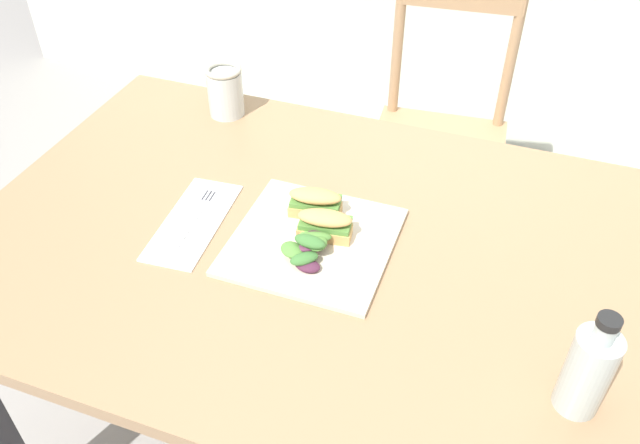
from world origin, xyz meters
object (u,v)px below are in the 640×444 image
object	(u,v)px
bottle_cold_brew	(586,375)
mason_jar_iced_tea	(225,93)
plate_lunch	(313,241)
sandwich_half_front	(325,224)
sandwich_half_back	(315,202)
dining_table	(313,283)
chair_wooden_far	(439,140)
fork_on_napkin	(197,215)

from	to	relation	value
bottle_cold_brew	mason_jar_iced_tea	xyz separation A→B (m)	(-0.84, 0.56, -0.01)
plate_lunch	sandwich_half_front	distance (m)	0.04
sandwich_half_back	bottle_cold_brew	xyz separation A→B (m)	(0.50, -0.27, 0.03)
dining_table	bottle_cold_brew	bearing A→B (deg)	-22.84
chair_wooden_far	mason_jar_iced_tea	xyz separation A→B (m)	(-0.44, -0.51, 0.35)
plate_lunch	sandwich_half_back	xyz separation A→B (m)	(-0.02, 0.07, 0.03)
fork_on_napkin	sandwich_half_front	bearing A→B (deg)	5.11
dining_table	sandwich_half_back	size ratio (longest dim) A/B	12.27
fork_on_napkin	dining_table	bearing A→B (deg)	3.83
sandwich_half_back	mason_jar_iced_tea	bearing A→B (deg)	138.75
chair_wooden_far	fork_on_napkin	distance (m)	0.99
fork_on_napkin	mason_jar_iced_tea	size ratio (longest dim) A/B	1.54
bottle_cold_brew	sandwich_half_back	bearing A→B (deg)	152.06
sandwich_half_front	mason_jar_iced_tea	bearing A→B (deg)	137.04
sandwich_half_front	mason_jar_iced_tea	size ratio (longest dim) A/B	0.89
sandwich_half_front	bottle_cold_brew	world-z (taller)	bottle_cold_brew
fork_on_napkin	bottle_cold_brew	bearing A→B (deg)	-14.68
dining_table	plate_lunch	distance (m)	0.12
chair_wooden_far	sandwich_half_front	xyz separation A→B (m)	(-0.07, -0.86, 0.33)
sandwich_half_front	bottle_cold_brew	xyz separation A→B (m)	(0.46, -0.21, 0.03)
dining_table	bottle_cold_brew	size ratio (longest dim) A/B	7.04
sandwich_half_back	mason_jar_iced_tea	xyz separation A→B (m)	(-0.33, 0.29, 0.02)
chair_wooden_far	fork_on_napkin	world-z (taller)	chair_wooden_far
dining_table	sandwich_half_back	world-z (taller)	sandwich_half_back
bottle_cold_brew	mason_jar_iced_tea	size ratio (longest dim) A/B	1.55
mason_jar_iced_tea	dining_table	bearing A→B (deg)	-45.33
chair_wooden_far	sandwich_half_back	xyz separation A→B (m)	(-0.11, -0.80, 0.33)
chair_wooden_far	mason_jar_iced_tea	world-z (taller)	chair_wooden_far
chair_wooden_far	mason_jar_iced_tea	size ratio (longest dim) A/B	7.21
dining_table	mason_jar_iced_tea	size ratio (longest dim) A/B	10.88
plate_lunch	fork_on_napkin	distance (m)	0.24
sandwich_half_front	fork_on_napkin	size ratio (longest dim) A/B	0.58
dining_table	chair_wooden_far	bearing A→B (deg)	83.96
dining_table	bottle_cold_brew	xyz separation A→B (m)	(0.49, -0.20, 0.19)
dining_table	sandwich_half_front	xyz separation A→B (m)	(0.02, 0.01, 0.16)
sandwich_half_back	bottle_cold_brew	size ratio (longest dim) A/B	0.57
plate_lunch	sandwich_half_back	distance (m)	0.08
plate_lunch	sandwich_half_back	size ratio (longest dim) A/B	2.73
plate_lunch	sandwich_half_front	bearing A→B (deg)	44.97
bottle_cold_brew	mason_jar_iced_tea	bearing A→B (deg)	146.23
sandwich_half_front	bottle_cold_brew	bearing A→B (deg)	-24.57
dining_table	sandwich_half_front	distance (m)	0.16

